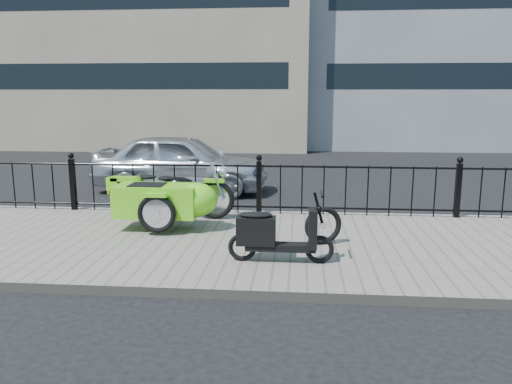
# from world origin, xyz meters

# --- Properties ---
(ground) EXTENTS (120.00, 120.00, 0.00)m
(ground) POSITION_xyz_m (0.00, 0.00, 0.00)
(ground) COLOR black
(ground) RESTS_ON ground
(sidewalk) EXTENTS (30.00, 3.80, 0.12)m
(sidewalk) POSITION_xyz_m (0.00, -0.50, 0.06)
(sidewalk) COLOR slate
(sidewalk) RESTS_ON ground
(curb) EXTENTS (30.00, 0.10, 0.12)m
(curb) POSITION_xyz_m (0.00, 1.44, 0.06)
(curb) COLOR gray
(curb) RESTS_ON ground
(iron_fence) EXTENTS (14.11, 0.11, 1.08)m
(iron_fence) POSITION_xyz_m (0.00, 1.30, 0.59)
(iron_fence) COLOR black
(iron_fence) RESTS_ON sidewalk
(building_tan) EXTENTS (14.00, 8.01, 12.00)m
(building_tan) POSITION_xyz_m (-6.00, 15.99, 6.00)
(building_tan) COLOR gray
(building_tan) RESTS_ON ground
(motorcycle_sidecar) EXTENTS (2.28, 1.48, 0.98)m
(motorcycle_sidecar) POSITION_xyz_m (-1.35, 0.20, 0.59)
(motorcycle_sidecar) COLOR black
(motorcycle_sidecar) RESTS_ON sidewalk
(scooter) EXTENTS (1.37, 0.40, 0.93)m
(scooter) POSITION_xyz_m (0.41, -1.39, 0.48)
(scooter) COLOR black
(scooter) RESTS_ON sidewalk
(spare_tire) EXTENTS (0.55, 0.26, 0.56)m
(spare_tire) POSITION_xyz_m (1.08, -0.56, 0.40)
(spare_tire) COLOR black
(spare_tire) RESTS_ON sidewalk
(sedan_car) EXTENTS (4.13, 1.84, 1.38)m
(sedan_car) POSITION_xyz_m (-2.04, 3.87, 0.69)
(sedan_car) COLOR silver
(sedan_car) RESTS_ON ground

